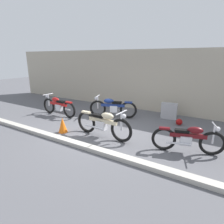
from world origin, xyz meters
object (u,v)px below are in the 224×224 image
Objects in this scene: stone_marker at (169,111)px; motorcycle_blue at (112,107)px; motorcycle_maroon at (188,139)px; motorcycle_cream at (103,124)px; traffic_cone at (63,125)px; helmet at (179,122)px; motorcycle_red at (58,106)px.

motorcycle_blue is at bearing -153.41° from stone_marker.
motorcycle_maroon is 0.86× the size of motorcycle_cream.
traffic_cone is 4.21m from motorcycle_maroon.
motorcycle_maroon reaches higher than helmet.
motorcycle_maroon reaches higher than traffic_cone.
helmet is at bearing -160.83° from motorcycle_red.
motorcycle_blue is 1.07× the size of motorcycle_maroon.
motorcycle_maroon is (1.31, -2.83, 0.07)m from stone_marker.
traffic_cone is 0.25× the size of motorcycle_cream.
motorcycle_blue is at bearing 115.64° from motorcycle_cream.
traffic_cone is at bearing -162.27° from motorcycle_cream.
stone_marker is 0.87m from helmet.
traffic_cone is at bearing -128.41° from stone_marker.
motorcycle_red is at bearing -162.95° from helmet.
motorcycle_cream reaches higher than traffic_cone.
motorcycle_red reaches higher than motorcycle_maroon.
helmet is (0.59, -0.59, -0.23)m from stone_marker.
motorcycle_maroon is at bearing 10.19° from traffic_cone.
motorcycle_cream is at bearing 169.33° from motorcycle_maroon.
motorcycle_red is at bearing 140.30° from traffic_cone.
stone_marker is at bearing -173.23° from motorcycle_blue.
motorcycle_red is (-4.53, -2.17, 0.10)m from stone_marker.
motorcycle_cream is (-1.35, -3.17, 0.13)m from stone_marker.
stone_marker is at bearing 69.31° from motorcycle_cream.
helmet is 4.54m from traffic_cone.
traffic_cone is (-3.42, -2.98, 0.15)m from helmet.
motorcycle_red reaches higher than helmet.
motorcycle_red is 1.10× the size of motorcycle_maroon.
traffic_cone is 2.54m from motorcycle_blue.
traffic_cone is 2.22m from motorcycle_red.
motorcycle_blue reaches higher than traffic_cone.
helmet is 0.11× the size of motorcycle_cream.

